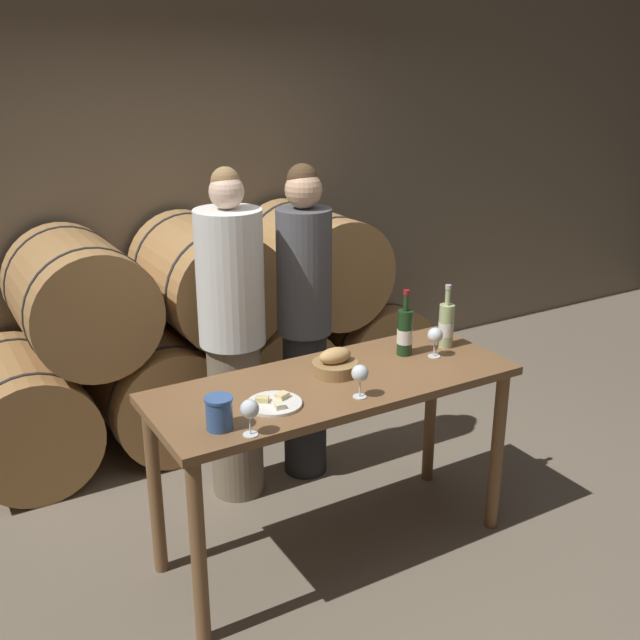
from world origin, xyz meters
name	(u,v)px	position (x,y,z in m)	size (l,w,h in m)	color
ground_plane	(333,546)	(0.00, 0.00, 0.00)	(10.00, 10.00, 0.00)	#726654
stone_wall_back	(167,168)	(0.00, 2.12, 1.60)	(10.00, 0.12, 3.20)	#7F705B
barrel_stack	(208,334)	(0.00, 1.54, 0.63)	(3.03, 0.92, 1.36)	#A87A47
tasting_table	(334,405)	(0.00, 0.00, 0.78)	(1.71, 0.65, 0.91)	brown
person_left	(233,337)	(-0.19, 0.71, 0.91)	(0.35, 0.35, 1.80)	#756651
person_right	(304,321)	(0.24, 0.71, 0.93)	(0.30, 0.30, 1.78)	#232326
wine_bottle_red	(405,332)	(0.46, 0.09, 1.02)	(0.08, 0.08, 0.33)	#193819
wine_bottle_white	(446,325)	(0.70, 0.07, 1.02)	(0.08, 0.08, 0.33)	#ADBC7F
blue_crock	(219,412)	(-0.64, -0.17, 0.98)	(0.11, 0.11, 0.14)	#335693
bread_basket	(335,364)	(0.04, 0.06, 0.95)	(0.21, 0.21, 0.13)	olive
cheese_plate	(274,403)	(-0.36, -0.09, 0.92)	(0.24, 0.24, 0.04)	white
wine_glass_far_left	(250,410)	(-0.55, -0.28, 1.01)	(0.08, 0.08, 0.15)	white
wine_glass_left	(359,374)	(0.00, -0.21, 1.01)	(0.08, 0.08, 0.15)	white
wine_glass_center	(435,336)	(0.57, -0.01, 1.01)	(0.08, 0.08, 0.15)	white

